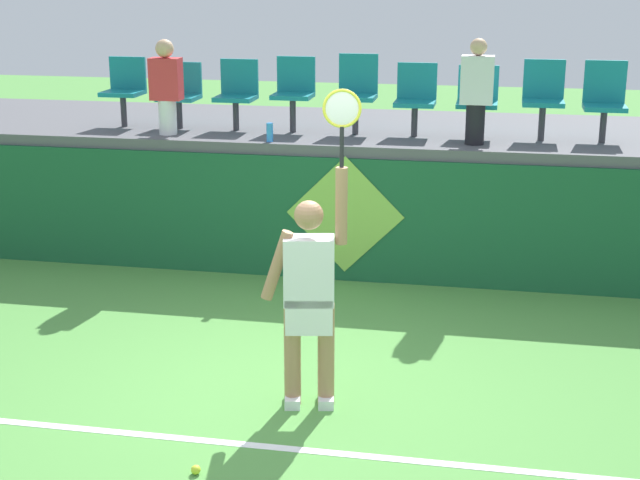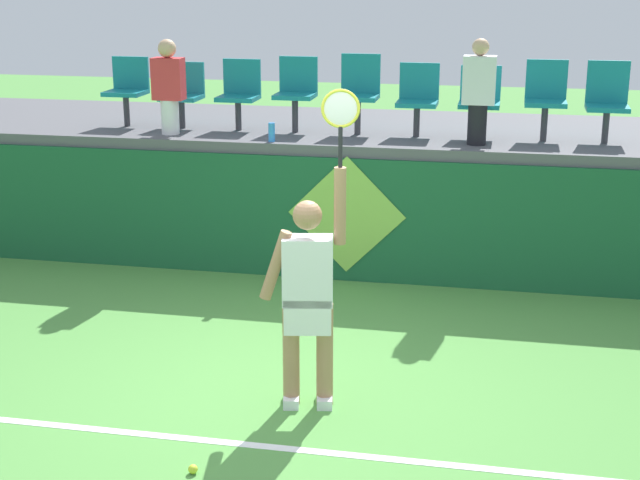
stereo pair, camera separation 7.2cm
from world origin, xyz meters
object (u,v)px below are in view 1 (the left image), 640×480
object	(u,v)px
stadium_chair_1	(180,92)
stadium_chair_3	(294,89)
stadium_chair_4	(357,90)
water_bottle	(270,132)
stadium_chair_0	(125,87)
spectator_1	(477,90)
spectator_0	(166,85)
stadium_chair_5	(416,96)
stadium_chair_2	(237,91)
stadium_chair_7	(543,95)
stadium_chair_6	(477,98)
tennis_ball	(196,470)
tennis_player	(310,293)
stadium_chair_8	(605,98)

from	to	relation	value
stadium_chair_1	stadium_chair_3	distance (m)	1.35
stadium_chair_1	stadium_chair_4	size ratio (longest dim) A/B	0.85
stadium_chair_3	water_bottle	bearing A→B (deg)	-99.47
stadium_chair_1	stadium_chair_0	bearing A→B (deg)	179.94
water_bottle	spectator_1	distance (m)	2.23
stadium_chair_0	spectator_0	size ratio (longest dim) A/B	0.76
stadium_chair_5	spectator_0	xyz separation A→B (m)	(-2.72, -0.47, 0.11)
stadium_chair_2	stadium_chair_7	distance (m)	3.42
stadium_chair_2	stadium_chair_0	bearing A→B (deg)	-179.87
stadium_chair_6	spectator_0	bearing A→B (deg)	-172.21
water_bottle	stadium_chair_5	bearing A→B (deg)	25.02
stadium_chair_4	stadium_chair_6	bearing A→B (deg)	-0.25
tennis_ball	stadium_chair_0	distance (m)	5.91
stadium_chair_1	stadium_chair_7	size ratio (longest dim) A/B	0.87
stadium_chair_1	stadium_chair_6	distance (m)	3.40
stadium_chair_6	stadium_chair_0	bearing A→B (deg)	-179.99
stadium_chair_7	spectator_1	world-z (taller)	spectator_1
stadium_chair_2	stadium_chair_4	distance (m)	1.39
water_bottle	stadium_chair_7	size ratio (longest dim) A/B	0.24
stadium_chair_4	stadium_chair_3	bearing A→B (deg)	-179.64
stadium_chair_5	water_bottle	bearing A→B (deg)	-154.98
stadium_chair_0	spectator_1	distance (m)	4.10
tennis_player	tennis_ball	size ratio (longest dim) A/B	37.30
stadium_chair_0	spectator_0	xyz separation A→B (m)	(0.68, -0.46, 0.10)
tennis_ball	stadium_chair_0	bearing A→B (deg)	115.89
stadium_chair_5	stadium_chair_3	bearing A→B (deg)	-179.95
spectator_1	stadium_chair_6	bearing A→B (deg)	90.00
stadium_chair_0	spectator_0	world-z (taller)	spectator_0
spectator_1	stadium_chair_7	bearing A→B (deg)	31.49
water_bottle	stadium_chair_8	size ratio (longest dim) A/B	0.24
stadium_chair_4	stadium_chair_7	xyz separation A→B (m)	(2.03, -0.00, -0.01)
tennis_ball	stadium_chair_1	xyz separation A→B (m)	(-1.77, 5.04, 1.85)
stadium_chair_3	stadium_chair_7	world-z (taller)	stadium_chair_7
stadium_chair_1	spectator_0	distance (m)	0.48
spectator_0	stadium_chair_7	bearing A→B (deg)	6.53
stadium_chair_3	tennis_ball	bearing A→B (deg)	-85.25
stadium_chair_2	stadium_chair_5	xyz separation A→B (m)	(2.04, 0.00, -0.00)
stadium_chair_0	stadium_chair_5	distance (m)	3.41
water_bottle	stadium_chair_2	distance (m)	0.95
stadium_chair_4	tennis_ball	bearing A→B (deg)	-93.37
stadium_chair_5	stadium_chair_7	size ratio (longest dim) A/B	0.93
water_bottle	stadium_chair_0	world-z (taller)	stadium_chair_0
stadium_chair_1	stadium_chair_8	size ratio (longest dim) A/B	0.87
stadium_chair_3	spectator_1	xyz separation A→B (m)	(2.05, -0.43, 0.10)
stadium_chair_8	spectator_0	world-z (taller)	spectator_0
stadium_chair_1	stadium_chair_4	bearing A→B (deg)	0.20
stadium_chair_2	stadium_chair_7	xyz separation A→B (m)	(3.42, 0.00, 0.04)
stadium_chair_0	stadium_chair_3	xyz separation A→B (m)	(2.03, 0.00, 0.02)
stadium_chair_5	stadium_chair_6	xyz separation A→B (m)	(0.67, -0.00, -0.00)
stadium_chair_5	stadium_chair_7	world-z (taller)	stadium_chair_7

